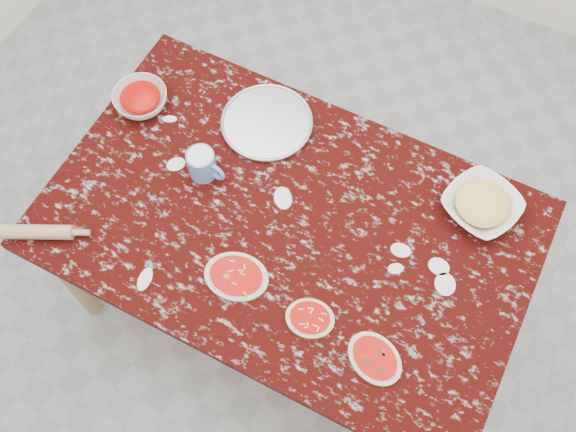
# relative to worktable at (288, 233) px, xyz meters

# --- Properties ---
(ground) EXTENTS (4.00, 4.00, 0.00)m
(ground) POSITION_rel_worktable_xyz_m (0.00, 0.00, -0.67)
(ground) COLOR gray
(worktable) EXTENTS (1.60, 1.00, 0.75)m
(worktable) POSITION_rel_worktable_xyz_m (0.00, 0.00, 0.00)
(worktable) COLOR black
(worktable) RESTS_ON ground
(pizza_tray) EXTENTS (0.41, 0.41, 0.01)m
(pizza_tray) POSITION_rel_worktable_xyz_m (-0.25, 0.31, 0.09)
(pizza_tray) COLOR #B2B2B7
(pizza_tray) RESTS_ON worktable
(sauce_bowl) EXTENTS (0.23, 0.23, 0.06)m
(sauce_bowl) POSITION_rel_worktable_xyz_m (-0.69, 0.18, 0.11)
(sauce_bowl) COLOR white
(sauce_bowl) RESTS_ON worktable
(cheese_bowl) EXTENTS (0.31, 0.31, 0.06)m
(cheese_bowl) POSITION_rel_worktable_xyz_m (0.55, 0.34, 0.11)
(cheese_bowl) COLOR white
(cheese_bowl) RESTS_ON worktable
(flour_mug) EXTENTS (0.14, 0.10, 0.11)m
(flour_mug) POSITION_rel_worktable_xyz_m (-0.34, 0.04, 0.14)
(flour_mug) COLOR #5C83CE
(flour_mug) RESTS_ON worktable
(pizza_left) EXTENTS (0.23, 0.20, 0.02)m
(pizza_left) POSITION_rel_worktable_xyz_m (-0.06, -0.25, 0.09)
(pizza_left) COLOR beige
(pizza_left) RESTS_ON worktable
(pizza_mid) EXTENTS (0.18, 0.16, 0.02)m
(pizza_mid) POSITION_rel_worktable_xyz_m (0.21, -0.26, 0.09)
(pizza_mid) COLOR beige
(pizza_mid) RESTS_ON worktable
(pizza_right) EXTENTS (0.22, 0.20, 0.02)m
(pizza_right) POSITION_rel_worktable_xyz_m (0.44, -0.29, 0.09)
(pizza_right) COLOR beige
(pizza_right) RESTS_ON worktable
(rolling_pin) EXTENTS (0.24, 0.15, 0.05)m
(rolling_pin) POSITION_rel_worktable_xyz_m (-0.71, -0.42, 0.11)
(rolling_pin) COLOR tan
(rolling_pin) RESTS_ON worktable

